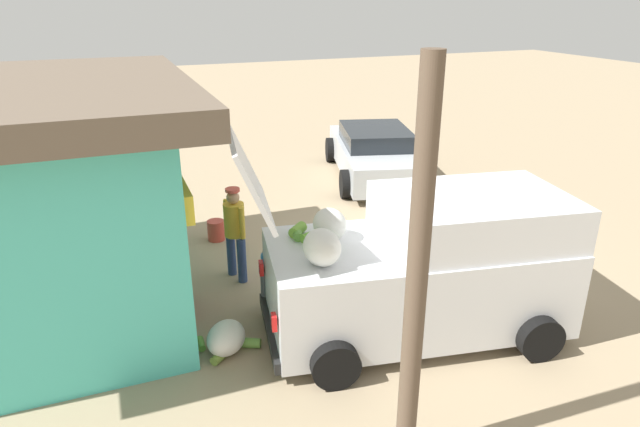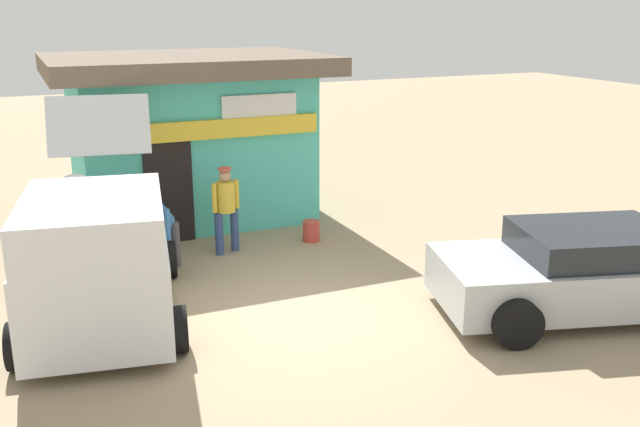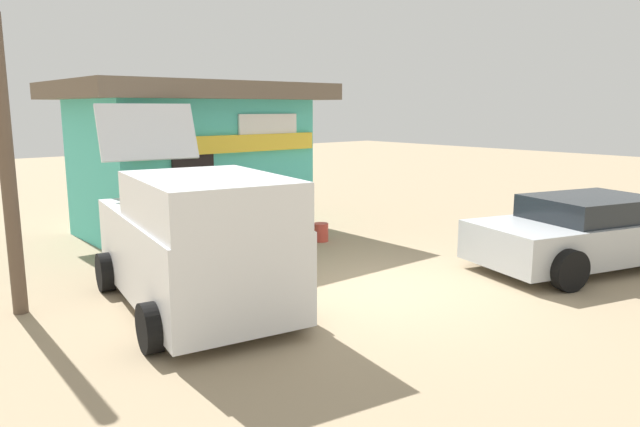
# 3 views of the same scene
# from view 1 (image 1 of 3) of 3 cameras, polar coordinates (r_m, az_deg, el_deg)

# --- Properties ---
(ground_plane) EXTENTS (60.00, 60.00, 0.00)m
(ground_plane) POSITION_cam_1_polar(r_m,az_deg,el_deg) (10.77, 7.35, -3.20)
(ground_plane) COLOR #9E896B
(storefront_bar) EXTENTS (5.55, 4.23, 3.41)m
(storefront_bar) POSITION_cam_1_polar(r_m,az_deg,el_deg) (8.80, -26.10, 1.46)
(storefront_bar) COLOR #4CC6B7
(storefront_bar) RESTS_ON ground_plane
(delivery_van) EXTENTS (2.76, 4.70, 2.94)m
(delivery_van) POSITION_cam_1_polar(r_m,az_deg,el_deg) (7.83, 10.67, -5.32)
(delivery_van) COLOR silver
(delivery_van) RESTS_ON ground_plane
(parked_sedan) EXTENTS (4.82, 3.14, 1.29)m
(parked_sedan) POSITION_cam_1_polar(r_m,az_deg,el_deg) (14.54, 5.65, 6.15)
(parked_sedan) COLOR #B2B7BC
(parked_sedan) RESTS_ON ground_plane
(vendor_standing) EXTENTS (0.55, 0.43, 1.60)m
(vendor_standing) POSITION_cam_1_polar(r_m,az_deg,el_deg) (9.22, -8.72, -1.50)
(vendor_standing) COLOR navy
(vendor_standing) RESTS_ON ground_plane
(customer_bending) EXTENTS (0.70, 0.72, 1.34)m
(customer_bending) POSITION_cam_1_polar(r_m,az_deg,el_deg) (8.23, -4.01, -4.94)
(customer_bending) COLOR #4C4C51
(customer_bending) RESTS_ON ground_plane
(unloaded_banana_pile) EXTENTS (0.85, 0.85, 0.42)m
(unloaded_banana_pile) POSITION_cam_1_polar(r_m,az_deg,el_deg) (7.73, -9.59, -12.50)
(unloaded_banana_pile) COLOR silver
(unloaded_banana_pile) RESTS_ON ground_plane
(paint_bucket) EXTENTS (0.33, 0.33, 0.40)m
(paint_bucket) POSITION_cam_1_polar(r_m,az_deg,el_deg) (11.01, -10.60, -1.70)
(paint_bucket) COLOR #BF3F33
(paint_bucket) RESTS_ON ground_plane
(utility_pole) EXTENTS (0.20, 0.20, 4.10)m
(utility_pole) POSITION_cam_1_polar(r_m,az_deg,el_deg) (5.15, 9.85, -7.07)
(utility_pole) COLOR brown
(utility_pole) RESTS_ON ground_plane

